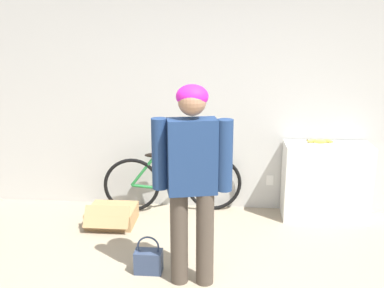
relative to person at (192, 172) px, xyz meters
The scene contains 7 objects.
wall_back 1.72m from the person, 82.29° to the left, with size 8.00×0.07×2.60m.
side_shelf 2.05m from the person, 46.26° to the left, with size 0.93×0.40×0.86m.
person is the anchor object (origin of this frame).
bicycle 1.65m from the person, 103.11° to the left, with size 1.59×0.46×0.72m.
banana 1.96m from the person, 49.18° to the left, with size 0.30×0.09×0.04m.
handbag 0.96m from the person, 163.06° to the left, with size 0.24×0.14×0.34m.
cardboard_box 1.71m from the person, 131.82° to the left, with size 0.51×0.53×0.27m.
Camera 1 is at (0.05, -2.60, 2.11)m, focal length 42.00 mm.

